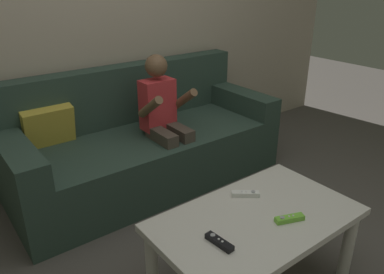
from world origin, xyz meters
The scene contains 7 objects.
wall_back centered at (0.00, 1.68, 1.25)m, with size 5.06×0.05×2.50m, color #B2A38E.
couch centered at (0.09, 1.30, 0.29)m, with size 1.98×0.80×0.84m.
person_seated_on_couch centered at (0.17, 1.11, 0.55)m, with size 0.33×0.41×0.97m.
coffee_table centered at (-0.04, 0.01, 0.36)m, with size 0.98×0.58×0.43m.
game_remote_white_near_edge centered at (0.04, 0.17, 0.44)m, with size 0.13×0.12×0.03m.
game_remote_black_center centered at (-0.32, -0.03, 0.44)m, with size 0.05×0.14×0.03m.
game_remote_lime_far_corner centered at (0.05, -0.10, 0.44)m, with size 0.14×0.08×0.03m.
Camera 1 is at (-1.18, -0.98, 1.48)m, focal length 35.34 mm.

